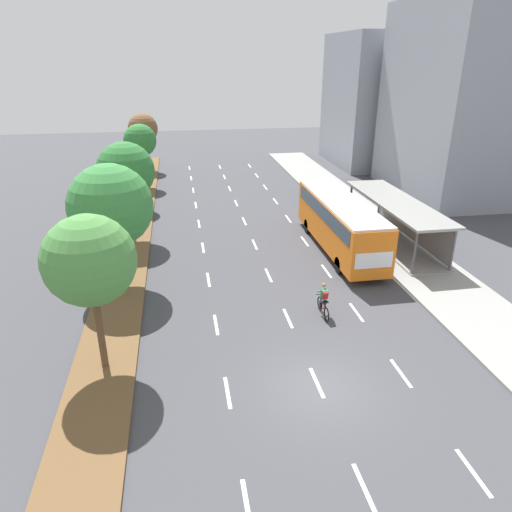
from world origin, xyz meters
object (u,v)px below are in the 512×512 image
(cyclist, at_px, (324,301))
(median_tree_third, at_px, (126,171))
(median_tree_farthest, at_px, (143,129))
(bus, at_px, (340,220))
(median_tree_second, at_px, (111,206))
(median_tree_fourth, at_px, (132,165))
(median_tree_fifth, at_px, (140,141))
(median_tree_nearest, at_px, (89,261))
(bus_shelter, at_px, (399,217))

(cyclist, height_order, median_tree_third, median_tree_third)
(median_tree_farthest, bearing_deg, bus, -62.45)
(median_tree_second, distance_m, median_tree_third, 7.30)
(bus, relative_size, median_tree_fourth, 2.23)
(cyclist, xyz_separation_m, median_tree_fourth, (-10.15, 19.37, 2.91))
(median_tree_third, bearing_deg, median_tree_farthest, 90.21)
(median_tree_fourth, bearing_deg, median_tree_fifth, 88.12)
(bus, distance_m, median_tree_fifth, 23.06)
(bus, distance_m, median_tree_second, 14.21)
(median_tree_third, relative_size, median_tree_fifth, 1.12)
(median_tree_nearest, height_order, median_tree_farthest, median_tree_nearest)
(median_tree_second, distance_m, median_tree_farthest, 29.18)
(median_tree_fifth, bearing_deg, cyclist, -69.61)
(cyclist, bearing_deg, median_tree_nearest, -165.85)
(median_tree_second, bearing_deg, bus, 13.56)
(median_tree_fourth, xyz_separation_m, median_tree_fifth, (0.24, 7.30, 0.76))
(cyclist, bearing_deg, median_tree_farthest, 106.44)
(median_tree_nearest, relative_size, median_tree_farthest, 1.05)
(bus_shelter, distance_m, median_tree_farthest, 31.19)
(median_tree_fifth, bearing_deg, median_tree_fourth, -91.88)
(cyclist, height_order, median_tree_fourth, median_tree_fourth)
(bus_shelter, xyz_separation_m, median_tree_farthest, (-17.80, 25.48, 2.71))
(median_tree_nearest, height_order, median_tree_fifth, median_tree_nearest)
(median_tree_second, bearing_deg, median_tree_fifth, 89.54)
(bus_shelter, bearing_deg, median_tree_nearest, -148.24)
(cyclist, relative_size, median_tree_fourth, 0.36)
(cyclist, xyz_separation_m, median_tree_second, (-10.09, 4.77, 3.88))
(bus, height_order, median_tree_second, median_tree_second)
(bus, relative_size, median_tree_fifth, 1.91)
(median_tree_nearest, distance_m, median_tree_second, 7.30)
(median_tree_fourth, height_order, median_tree_farthest, median_tree_farthest)
(median_tree_second, height_order, median_tree_fifth, median_tree_second)
(cyclist, height_order, median_tree_second, median_tree_second)
(bus_shelter, height_order, median_tree_third, median_tree_third)
(median_tree_third, xyz_separation_m, median_tree_fifth, (0.03, 14.59, -0.37))
(median_tree_farthest, bearing_deg, cyclist, -73.56)
(bus_shelter, relative_size, median_tree_second, 1.66)
(bus, relative_size, median_tree_third, 1.71)
(median_tree_farthest, bearing_deg, median_tree_third, -89.79)
(median_tree_fourth, xyz_separation_m, median_tree_farthest, (0.13, 14.59, 0.87))
(median_tree_second, bearing_deg, median_tree_farthest, 89.87)
(median_tree_fourth, bearing_deg, median_tree_farthest, 89.49)
(median_tree_nearest, bearing_deg, median_tree_fourth, 90.39)
(median_tree_nearest, xyz_separation_m, median_tree_third, (0.06, 14.59, 0.07))
(median_tree_nearest, bearing_deg, cyclist, 14.15)
(cyclist, height_order, median_tree_fifth, median_tree_fifth)
(median_tree_third, relative_size, median_tree_farthest, 1.09)
(bus_shelter, relative_size, median_tree_third, 1.69)
(bus_shelter, distance_m, median_tree_third, 18.32)
(cyclist, bearing_deg, median_tree_fifth, 110.39)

